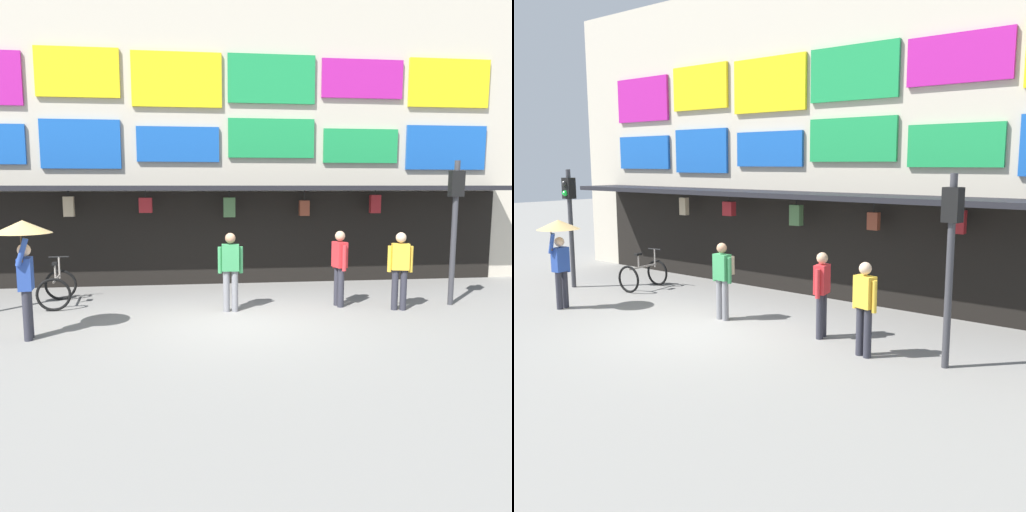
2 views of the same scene
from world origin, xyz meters
The scene contains 9 objects.
ground_plane centered at (0.00, 0.00, 0.00)m, with size 80.00×80.00×0.00m, color gray.
shopfront centered at (0.00, 4.57, 3.96)m, with size 18.00×2.60×8.00m.
traffic_light_near centered at (-5.61, 0.85, 2.14)m, with size 0.30×0.34×3.20m.
traffic_light_far centered at (4.85, 0.87, 2.14)m, with size 0.30×0.34×3.20m.
bicycle_parked centered at (-3.91, 1.88, 0.39)m, with size 0.85×1.23×1.05m.
pedestrian_in_green centered at (3.49, 0.54, 0.95)m, with size 0.52×0.30×1.68m.
pedestrian_with_umbrella centered at (-3.75, -0.69, 1.64)m, with size 0.96×0.96×2.08m.
pedestrian_in_blue centered at (2.31, 1.03, 0.95)m, with size 0.29×0.52×1.68m.
pedestrian_in_purple centered at (-0.11, 0.87, 0.98)m, with size 0.53×0.37×1.68m.
Camera 2 is at (8.18, -8.24, 3.34)m, focal length 40.82 mm.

